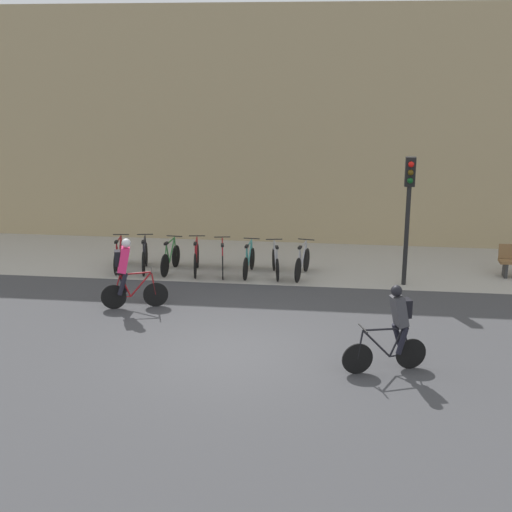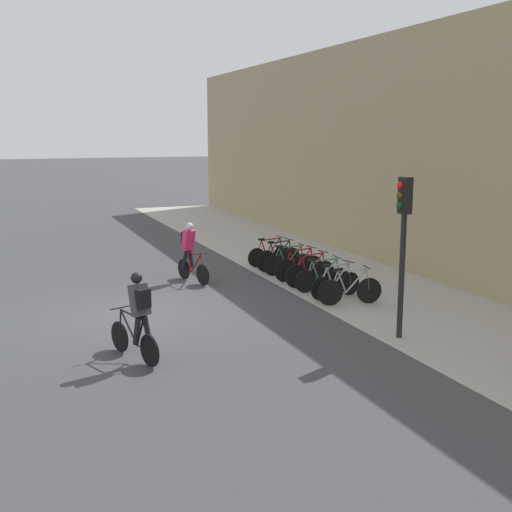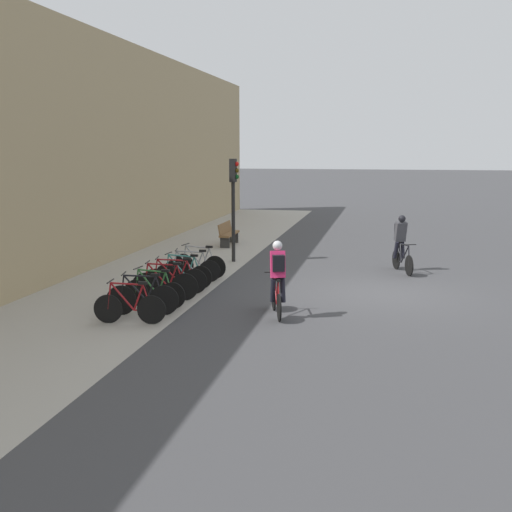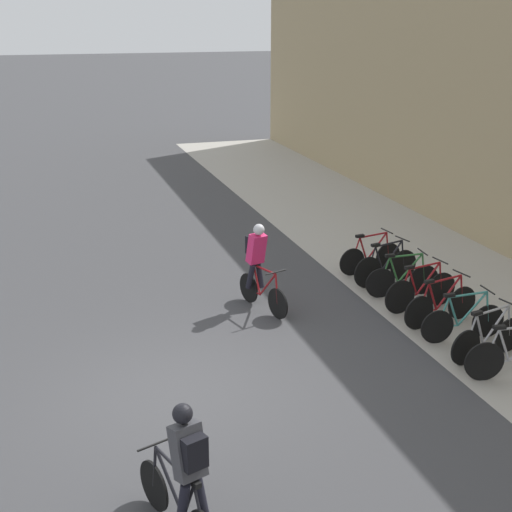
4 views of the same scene
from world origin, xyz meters
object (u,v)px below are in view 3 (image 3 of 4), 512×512
object	(u,v)px
cyclist_grey	(401,241)
parked_bike_5	(183,274)
parked_bike_2	(154,291)
traffic_light_pole	(234,191)
bench	(228,233)
parked_bike_7	(199,264)
parked_bike_1	(143,298)
parked_bike_3	(165,284)
cyclist_pink	(277,276)
parked_bike_4	(175,279)
parked_bike_0	(130,306)
parked_bike_6	(192,269)

from	to	relation	value
cyclist_grey	parked_bike_5	world-z (taller)	cyclist_grey
parked_bike_2	traffic_light_pole	bearing A→B (deg)	-3.40
cyclist_grey	traffic_light_pole	bearing A→B (deg)	83.58
bench	parked_bike_7	bearing A→B (deg)	-173.54
parked_bike_1	parked_bike_3	size ratio (longest dim) A/B	0.98
parked_bike_2	traffic_light_pole	distance (m)	6.78
cyclist_pink	parked_bike_1	world-z (taller)	cyclist_pink
parked_bike_2	bench	distance (m)	10.05
parked_bike_4	bench	distance (m)	8.56
parked_bike_3	traffic_light_pole	distance (m)	6.07
parked_bike_2	traffic_light_pole	size ratio (longest dim) A/B	0.47
parked_bike_0	parked_bike_1	size ratio (longest dim) A/B	0.97
cyclist_grey	parked_bike_2	size ratio (longest dim) A/B	1.09
parked_bike_4	parked_bike_0	bearing A→B (deg)	179.99
parked_bike_1	parked_bike_6	size ratio (longest dim) A/B	1.02
parked_bike_3	parked_bike_6	xyz separation A→B (m)	(2.24, -0.00, -0.02)
cyclist_grey	parked_bike_0	xyz separation A→B (m)	(-7.35, 5.83, -0.56)
bench	parked_bike_5	bearing A→B (deg)	-174.77
parked_bike_2	parked_bike_7	xyz separation A→B (m)	(3.73, -0.00, 0.01)
traffic_light_pole	parked_bike_2	bearing A→B (deg)	176.60
parked_bike_6	bench	xyz separation A→B (m)	(7.04, 0.71, 0.09)
parked_bike_1	cyclist_pink	bearing A→B (deg)	-82.18
parked_bike_3	parked_bike_7	distance (m)	2.98
parked_bike_3	parked_bike_1	bearing A→B (deg)	179.99
parked_bike_5	parked_bike_7	bearing A→B (deg)	0.01
parked_bike_3	parked_bike_5	xyz separation A→B (m)	(1.49, -0.00, -0.02)
parked_bike_3	traffic_light_pole	world-z (taller)	traffic_light_pole
parked_bike_5	parked_bike_1	bearing A→B (deg)	179.97
cyclist_pink	parked_bike_6	bearing A→B (deg)	42.59
parked_bike_7	traffic_light_pole	bearing A→B (deg)	-7.98
parked_bike_4	traffic_light_pole	distance (m)	5.37
parked_bike_5	bench	world-z (taller)	parked_bike_5
parked_bike_0	traffic_light_pole	world-z (taller)	traffic_light_pole
parked_bike_2	parked_bike_0	bearing A→B (deg)	180.00
cyclist_grey	parked_bike_5	bearing A→B (deg)	121.84
cyclist_grey	parked_bike_3	xyz separation A→B (m)	(-5.11, 5.84, -0.54)
parked_bike_1	parked_bike_2	world-z (taller)	parked_bike_1
cyclist_grey	parked_bike_7	size ratio (longest dim) A/B	1.03
parked_bike_4	cyclist_grey	bearing A→B (deg)	-53.19
parked_bike_0	parked_bike_7	world-z (taller)	parked_bike_7
parked_bike_4	parked_bike_6	size ratio (longest dim) A/B	1.05
parked_bike_0	traffic_light_pole	bearing A→B (deg)	-2.77
parked_bike_3	traffic_light_pole	size ratio (longest dim) A/B	0.49
parked_bike_1	parked_bike_2	distance (m)	0.74
parked_bike_0	parked_bike_7	xyz separation A→B (m)	(5.22, -0.00, 0.01)
cyclist_grey	parked_bike_4	world-z (taller)	cyclist_grey
parked_bike_6	parked_bike_7	bearing A→B (deg)	0.01
parked_bike_0	bench	xyz separation A→B (m)	(11.52, 0.71, 0.09)
parked_bike_0	bench	world-z (taller)	parked_bike_0
parked_bike_1	parked_bike_5	size ratio (longest dim) A/B	1.00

